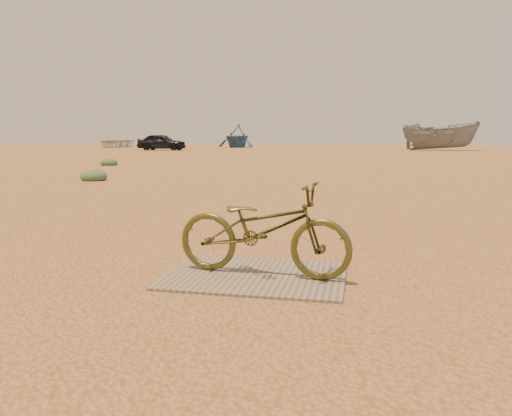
% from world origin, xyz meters
% --- Properties ---
extents(ground, '(120.00, 120.00, 0.00)m').
position_xyz_m(ground, '(0.00, 0.00, 0.00)').
color(ground, '#B87A45').
rests_on(ground, ground).
extents(plywood_board, '(1.49, 1.13, 0.02)m').
position_xyz_m(plywood_board, '(0.58, -0.07, 0.01)').
color(plywood_board, '#896E5E').
rests_on(plywood_board, ground).
extents(bicycle, '(1.54, 0.68, 0.78)m').
position_xyz_m(bicycle, '(0.64, -0.07, 0.41)').
color(bicycle, '#4C491D').
rests_on(bicycle, plywood_board).
extents(car, '(3.86, 1.58, 1.31)m').
position_xyz_m(car, '(-14.40, 34.01, 0.66)').
color(car, black).
rests_on(car, ground).
extents(boat_near_left, '(4.10, 5.66, 1.15)m').
position_xyz_m(boat_near_left, '(-22.65, 41.94, 0.58)').
color(boat_near_left, silver).
rests_on(boat_near_left, ground).
extents(boat_far_left, '(4.75, 5.17, 2.30)m').
position_xyz_m(boat_far_left, '(-10.67, 44.19, 1.15)').
color(boat_far_left, '#345A7B').
rests_on(boat_far_left, ground).
extents(boat_mid_right, '(6.12, 3.17, 2.25)m').
position_xyz_m(boat_mid_right, '(7.47, 38.17, 1.13)').
color(boat_mid_right, slate).
rests_on(boat_mid_right, ground).
extents(kale_a, '(0.68, 0.68, 0.38)m').
position_xyz_m(kale_a, '(-5.50, 7.92, 0.00)').
color(kale_a, '#586E48').
rests_on(kale_a, ground).
extents(kale_c, '(0.67, 0.67, 0.37)m').
position_xyz_m(kale_c, '(-8.39, 14.13, 0.00)').
color(kale_c, '#586E48').
rests_on(kale_c, ground).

